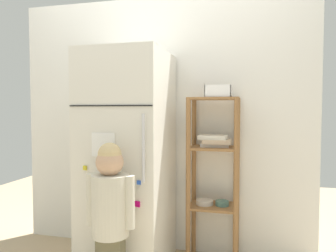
% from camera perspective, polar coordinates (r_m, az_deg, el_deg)
% --- Properties ---
extents(kitchen_wall_back, '(2.49, 0.03, 2.10)m').
position_cam_1_polar(kitchen_wall_back, '(2.74, -1.28, 0.28)').
color(kitchen_wall_back, silver).
rests_on(kitchen_wall_back, ground).
extents(refrigerator, '(0.59, 0.68, 1.60)m').
position_cam_1_polar(refrigerator, '(2.48, -6.97, -5.83)').
color(refrigerator, silver).
rests_on(refrigerator, ground).
extents(child_standing, '(0.31, 0.23, 0.98)m').
position_cam_1_polar(child_standing, '(2.09, -10.04, -13.39)').
color(child_standing, brown).
rests_on(child_standing, ground).
extents(pantry_shelf_unit, '(0.38, 0.29, 1.27)m').
position_cam_1_polar(pantry_shelf_unit, '(2.52, 7.97, -6.76)').
color(pantry_shelf_unit, olive).
rests_on(pantry_shelf_unit, ground).
extents(fruit_bin, '(0.19, 0.20, 0.09)m').
position_cam_1_polar(fruit_bin, '(2.47, 8.70, 5.80)').
color(fruit_bin, white).
rests_on(fruit_bin, pantry_shelf_unit).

